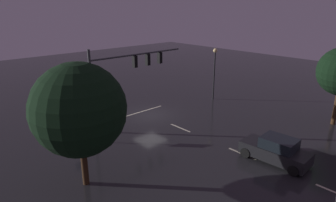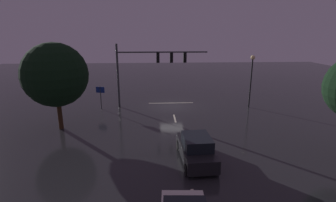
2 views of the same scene
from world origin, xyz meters
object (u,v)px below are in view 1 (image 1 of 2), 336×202
object	(u,v)px
route_sign	(77,120)
tree_right_near	(79,110)
street_lamp_left_kerb	(215,65)
car_approaching	(276,150)
traffic_signal_assembly	(128,69)

from	to	relation	value
route_sign	tree_right_near	xyz separation A→B (m)	(2.23, 5.33, 2.75)
street_lamp_left_kerb	car_approaching	bearing A→B (deg)	56.31
route_sign	traffic_signal_assembly	bearing A→B (deg)	-171.65
traffic_signal_assembly	tree_right_near	size ratio (longest dim) A/B	1.33
traffic_signal_assembly	car_approaching	distance (m)	13.00
traffic_signal_assembly	street_lamp_left_kerb	bearing A→B (deg)	175.01
traffic_signal_assembly	car_approaching	world-z (taller)	traffic_signal_assembly
street_lamp_left_kerb	route_sign	distance (m)	15.61
street_lamp_left_kerb	route_sign	size ratio (longest dim) A/B	2.27
traffic_signal_assembly	tree_right_near	bearing A→B (deg)	39.44
traffic_signal_assembly	car_approaching	size ratio (longest dim) A/B	2.10
tree_right_near	street_lamp_left_kerb	bearing A→B (deg)	-163.64
traffic_signal_assembly	tree_right_near	distance (m)	9.60
car_approaching	tree_right_near	world-z (taller)	tree_right_near
car_approaching	route_sign	xyz separation A→B (m)	(8.00, -11.34, 0.93)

